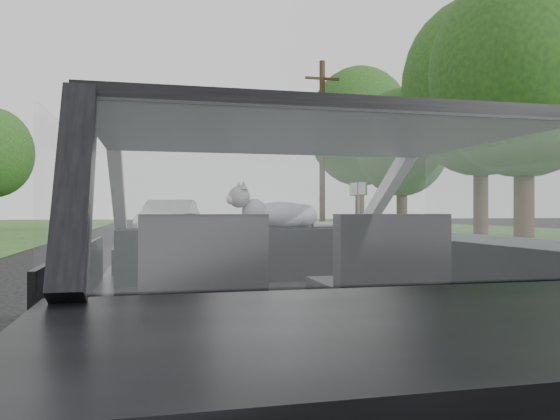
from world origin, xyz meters
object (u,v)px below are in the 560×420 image
highway_sign (358,211)px  utility_pole (322,149)px  cat (282,213)px  other_car (170,221)px  subject_car (280,289)px

highway_sign → utility_pole: size_ratio=0.30×
cat → other_car: bearing=76.8°
other_car → utility_pole: bearing=32.7°
other_car → utility_pole: size_ratio=0.61×
other_car → highway_sign: bearing=12.1°
subject_car → cat: 0.72m
other_car → subject_car: bearing=-78.7°
utility_pole → cat: bearing=-108.4°
cat → highway_sign: highway_sign is taller
utility_pole → subject_car: bearing=-108.2°
subject_car → utility_pole: bearing=71.8°
highway_sign → utility_pole: 3.65m
subject_car → highway_sign: (7.15, 17.20, 0.39)m
other_car → cat: bearing=-78.2°
cat → highway_sign: bearing=53.5°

